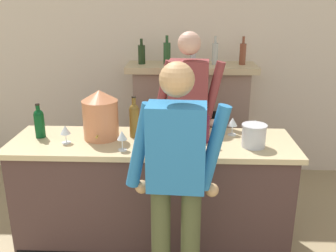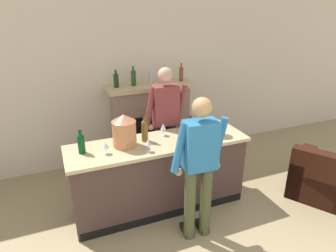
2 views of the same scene
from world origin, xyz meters
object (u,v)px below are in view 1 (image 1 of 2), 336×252
person_bartender (188,118)px  wine_bottle_merlot_tall (39,122)px  fireplace_stone (190,122)px  person_customer (176,182)px  wine_bottle_cabernet_heavy (205,127)px  ice_bucket_steel (254,136)px  wine_glass_back_row (233,123)px  wine_glass_near_bucket (122,136)px  wine_glass_front_left (255,125)px  wine_glass_mid_counter (168,121)px  wine_bottle_riesling_slim (134,119)px  wine_glass_front_right (65,131)px  copper_dispenser (100,114)px

person_bartender → wine_bottle_merlot_tall: person_bartender is taller
fireplace_stone → person_customer: size_ratio=0.98×
fireplace_stone → wine_bottle_cabernet_heavy: (0.09, -1.35, 0.40)m
ice_bucket_steel → wine_glass_back_row: (-0.13, 0.26, 0.02)m
wine_glass_near_bucket → wine_bottle_merlot_tall: bearing=160.4°
person_customer → wine_glass_near_bucket: size_ratio=10.95×
fireplace_stone → wine_bottle_cabernet_heavy: bearing=-86.2°
fireplace_stone → wine_glass_back_row: size_ratio=11.05×
ice_bucket_steel → wine_glass_front_left: 0.21m
wine_glass_mid_counter → wine_glass_near_bucket: 0.51m
wine_glass_back_row → wine_glass_front_left: (0.18, -0.06, 0.01)m
person_bartender → wine_glass_near_bucket: 0.89m
wine_bottle_merlot_tall → wine_glass_front_left: wine_bottle_merlot_tall is taller
wine_glass_front_left → fireplace_stone: bearing=112.5°
wine_bottle_riesling_slim → wine_glass_front_right: wine_bottle_riesling_slim is taller
fireplace_stone → person_bartender: bearing=-92.9°
copper_dispenser → wine_glass_mid_counter: size_ratio=2.39×
person_customer → wine_bottle_cabernet_heavy: bearing=72.2°
wine_bottle_cabernet_heavy → wine_glass_mid_counter: 0.36m
copper_dispenser → wine_bottle_merlot_tall: (-0.52, -0.00, -0.07)m
ice_bucket_steel → wine_glass_back_row: 0.30m
wine_glass_mid_counter → wine_glass_near_bucket: size_ratio=1.08×
person_bartender → wine_glass_front_left: bearing=-37.0°
copper_dispenser → wine_glass_front_right: 0.31m
wine_glass_back_row → wine_glass_front_right: (-1.36, -0.24, -0.01)m
ice_bucket_steel → wine_glass_near_bucket: size_ratio=1.24×
wine_bottle_riesling_slim → wine_glass_near_bucket: (-0.06, -0.30, -0.04)m
wine_glass_back_row → wine_glass_front_left: bearing=-19.8°
person_customer → wine_glass_front_right: person_customer is taller
ice_bucket_steel → wine_glass_front_left: bearing=77.6°
fireplace_stone → wine_glass_front_right: bearing=-126.2°
copper_dispenser → wine_glass_back_row: 1.11m
copper_dispenser → ice_bucket_steel: size_ratio=2.08×
fireplace_stone → wine_glass_front_right: (-1.03, -1.41, 0.37)m
wine_glass_front_right → wine_glass_mid_counter: bearing=16.6°
wine_glass_mid_counter → wine_glass_front_right: 0.85m
ice_bucket_steel → wine_bottle_merlot_tall: (-1.75, 0.15, 0.04)m
ice_bucket_steel → copper_dispenser: bearing=173.2°
wine_glass_mid_counter → wine_bottle_merlot_tall: bearing=-173.8°
person_bartender → wine_bottle_merlot_tall: bearing=-159.3°
person_customer → wine_glass_front_right: 1.10m
wine_bottle_riesling_slim → wine_glass_back_row: bearing=5.2°
person_bartender → wine_glass_back_row: person_bartender is taller
wine_glass_near_bucket → wine_glass_front_right: bearing=164.3°
wine_glass_near_bucket → wine_glass_front_left: 1.11m
person_bartender → wine_glass_front_left: (0.55, -0.41, 0.08)m
fireplace_stone → person_customer: (-0.13, -2.04, 0.25)m
person_bartender → wine_bottle_riesling_slim: (-0.45, -0.43, 0.12)m
person_customer → wine_bottle_cabernet_heavy: person_customer is taller
wine_bottle_riesling_slim → person_customer: bearing=-65.6°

